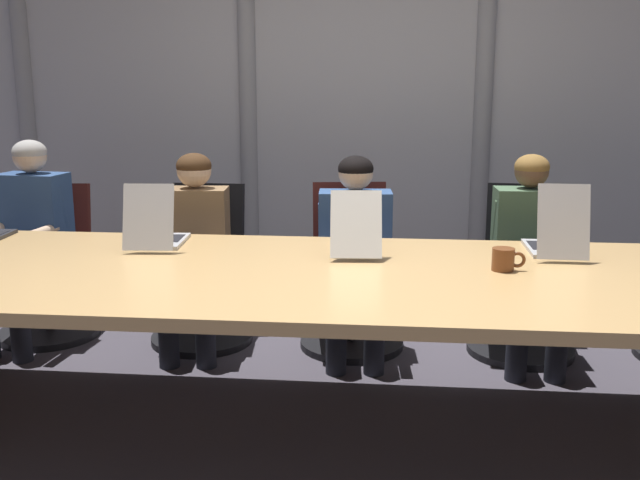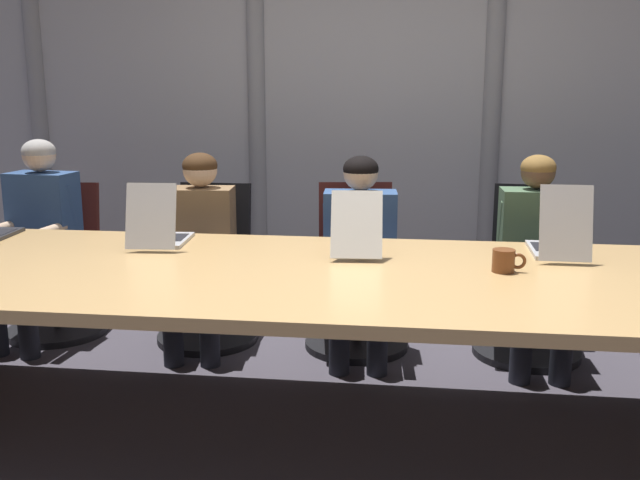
% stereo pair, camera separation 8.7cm
% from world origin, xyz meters
% --- Properties ---
extents(ground_plane, '(12.44, 12.44, 0.00)m').
position_xyz_m(ground_plane, '(0.00, 0.00, 0.00)').
color(ground_plane, '#47424C').
extents(conference_table, '(4.43, 1.33, 0.74)m').
position_xyz_m(conference_table, '(0.00, 0.00, 0.61)').
color(conference_table, tan).
rests_on(conference_table, ground_plane).
extents(curtain_backdrop, '(6.22, 0.17, 2.96)m').
position_xyz_m(curtain_backdrop, '(-0.00, 2.11, 1.48)').
color(curtain_backdrop, '#B2B2B7').
rests_on(curtain_backdrop, ground_plane).
extents(laptop_left_mid, '(0.26, 0.42, 0.31)m').
position_xyz_m(laptop_left_mid, '(-0.91, 0.38, 0.80)').
color(laptop_left_mid, '#BCBCC1').
rests_on(laptop_left_mid, conference_table).
extents(laptop_center, '(0.25, 0.48, 0.29)m').
position_xyz_m(laptop_center, '(0.04, 0.38, 0.80)').
color(laptop_center, beige).
rests_on(laptop_center, conference_table).
extents(laptop_right_mid, '(0.22, 0.43, 0.34)m').
position_xyz_m(laptop_right_mid, '(0.94, 0.40, 0.81)').
color(laptop_right_mid, '#BCBCC1').
rests_on(laptop_right_mid, conference_table).
extents(office_chair_left_end, '(0.60, 0.60, 0.90)m').
position_xyz_m(office_chair_left_end, '(-1.86, 1.15, 0.34)').
color(office_chair_left_end, '#511E19').
rests_on(office_chair_left_end, ground_plane).
extents(office_chair_left_mid, '(0.60, 0.60, 0.92)m').
position_xyz_m(office_chair_left_mid, '(-0.91, 1.15, 0.34)').
color(office_chair_left_mid, black).
rests_on(office_chair_left_mid, ground_plane).
extents(office_chair_center, '(0.60, 0.61, 0.94)m').
position_xyz_m(office_chair_center, '(-0.02, 1.16, 0.35)').
color(office_chair_center, '#511E19').
rests_on(office_chair_center, ground_plane).
extents(office_chair_right_mid, '(0.60, 0.60, 0.94)m').
position_xyz_m(office_chair_right_mid, '(0.95, 1.16, 0.35)').
color(office_chair_right_mid, black).
rests_on(office_chair_right_mid, ground_plane).
extents(person_left_end, '(0.42, 0.57, 1.19)m').
position_xyz_m(person_left_end, '(-1.89, 1.00, 0.67)').
color(person_left_end, '#335184').
rests_on(person_left_end, ground_plane).
extents(person_left_mid, '(0.41, 0.57, 1.12)m').
position_xyz_m(person_left_mid, '(-0.91, 0.99, 0.64)').
color(person_left_mid, olive).
rests_on(person_left_mid, ground_plane).
extents(person_center, '(0.44, 0.56, 1.12)m').
position_xyz_m(person_center, '(0.00, 1.00, 0.64)').
color(person_center, '#335184').
rests_on(person_center, ground_plane).
extents(person_right_mid, '(0.38, 0.55, 1.13)m').
position_xyz_m(person_right_mid, '(0.95, 0.99, 0.64)').
color(person_right_mid, '#4C6B4C').
rests_on(person_right_mid, ground_plane).
extents(coffee_mug_far, '(0.14, 0.09, 0.09)m').
position_xyz_m(coffee_mug_far, '(0.66, 0.07, 0.79)').
color(coffee_mug_far, brown).
rests_on(coffee_mug_far, conference_table).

